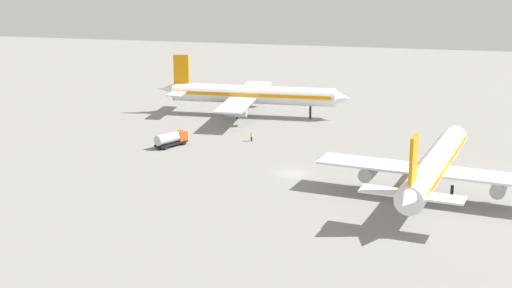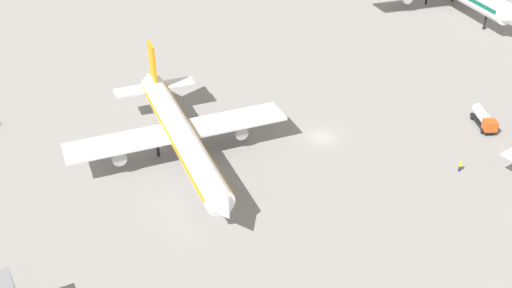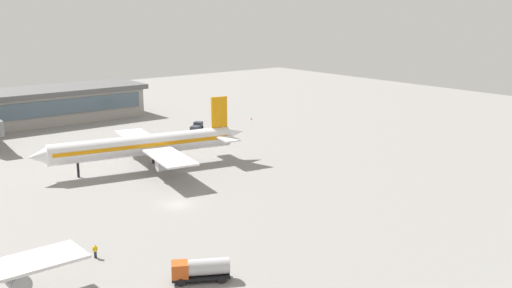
% 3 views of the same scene
% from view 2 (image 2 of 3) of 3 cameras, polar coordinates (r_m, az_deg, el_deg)
% --- Properties ---
extents(ground, '(288.00, 288.00, 0.00)m').
position_cam_2_polar(ground, '(93.20, 6.30, 0.66)').
color(ground, gray).
extents(airplane_distant, '(40.25, 32.66, 12.31)m').
position_cam_2_polar(airplane_distant, '(85.65, -7.22, 1.00)').
color(airplane_distant, white).
rests_on(airplane_distant, ground).
extents(fuel_truck, '(6.42, 4.74, 2.50)m').
position_cam_2_polar(fuel_truck, '(101.46, 20.93, 2.28)').
color(fuel_truck, black).
rests_on(fuel_truck, ground).
extents(ground_crew_worker, '(0.56, 0.47, 1.67)m').
position_cam_2_polar(ground_crew_worker, '(89.31, 18.89, -2.00)').
color(ground_crew_worker, '#1E2338').
rests_on(ground_crew_worker, ground).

